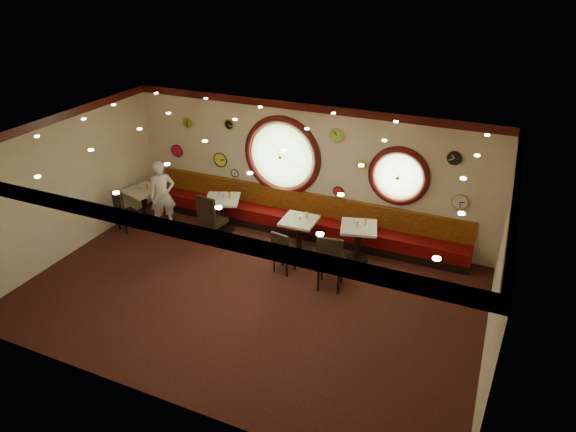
% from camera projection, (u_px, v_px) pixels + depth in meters
% --- Properties ---
extents(floor, '(9.00, 6.00, 0.00)m').
position_uv_depth(floor, '(249.00, 294.00, 10.40)').
color(floor, black).
rests_on(floor, ground).
extents(ceiling, '(9.00, 6.00, 0.02)m').
position_uv_depth(ceiling, '(243.00, 143.00, 8.93)').
color(ceiling, gold).
rests_on(ceiling, wall_back).
extents(wall_back, '(9.00, 0.02, 3.20)m').
position_uv_depth(wall_back, '(306.00, 169.00, 12.11)').
color(wall_back, beige).
rests_on(wall_back, floor).
extents(wall_front, '(9.00, 0.02, 3.20)m').
position_uv_depth(wall_front, '(147.00, 316.00, 7.22)').
color(wall_front, beige).
rests_on(wall_front, floor).
extents(wall_left, '(0.02, 6.00, 3.20)m').
position_uv_depth(wall_left, '(65.00, 185.00, 11.27)').
color(wall_left, beige).
rests_on(wall_left, floor).
extents(wall_right, '(0.02, 6.00, 3.20)m').
position_uv_depth(wall_right, '(500.00, 278.00, 8.06)').
color(wall_right, beige).
rests_on(wall_right, floor).
extents(molding_back, '(9.00, 0.10, 0.18)m').
position_uv_depth(molding_back, '(306.00, 107.00, 11.38)').
color(molding_back, '#390A0A').
rests_on(molding_back, wall_back).
extents(molding_front, '(9.00, 0.10, 0.18)m').
position_uv_depth(molding_front, '(135.00, 220.00, 6.57)').
color(molding_front, '#390A0A').
rests_on(molding_front, wall_back).
extents(molding_left, '(0.10, 6.00, 0.18)m').
position_uv_depth(molding_left, '(52.00, 119.00, 10.56)').
color(molding_left, '#390A0A').
rests_on(molding_left, wall_back).
extents(molding_right, '(0.10, 6.00, 0.18)m').
position_uv_depth(molding_right, '(516.00, 190.00, 7.39)').
color(molding_right, '#390A0A').
rests_on(molding_right, wall_back).
extents(banquette_base, '(8.00, 0.55, 0.20)m').
position_uv_depth(banquette_base, '(300.00, 230.00, 12.57)').
color(banquette_base, black).
rests_on(banquette_base, floor).
extents(banquette_seat, '(8.00, 0.55, 0.30)m').
position_uv_depth(banquette_seat, '(301.00, 221.00, 12.45)').
color(banquette_seat, '#550708').
rests_on(banquette_seat, banquette_base).
extents(banquette_back, '(8.00, 0.10, 0.55)m').
position_uv_depth(banquette_back, '(304.00, 203.00, 12.45)').
color(banquette_back, '#5B1307').
rests_on(banquette_back, wall_back).
extents(porthole_left_glass, '(1.66, 0.02, 1.66)m').
position_uv_depth(porthole_left_glass, '(282.00, 156.00, 12.21)').
color(porthole_left_glass, '#85B16A').
rests_on(porthole_left_glass, wall_back).
extents(porthole_left_frame, '(1.98, 0.18, 1.98)m').
position_uv_depth(porthole_left_frame, '(282.00, 156.00, 12.19)').
color(porthole_left_frame, '#390A0A').
rests_on(porthole_left_frame, wall_back).
extents(porthole_left_ring, '(1.61, 0.03, 1.61)m').
position_uv_depth(porthole_left_ring, '(282.00, 156.00, 12.17)').
color(porthole_left_ring, gold).
rests_on(porthole_left_ring, wall_back).
extents(porthole_right_glass, '(1.10, 0.02, 1.10)m').
position_uv_depth(porthole_right_glass, '(399.00, 176.00, 11.23)').
color(porthole_right_glass, '#85B16A').
rests_on(porthole_right_glass, wall_back).
extents(porthole_right_frame, '(1.38, 0.18, 1.38)m').
position_uv_depth(porthole_right_frame, '(399.00, 176.00, 11.22)').
color(porthole_right_frame, '#390A0A').
rests_on(porthole_right_frame, wall_back).
extents(porthole_right_ring, '(1.09, 0.03, 1.09)m').
position_uv_depth(porthole_right_ring, '(398.00, 177.00, 11.19)').
color(porthole_right_ring, gold).
rests_on(porthole_right_ring, wall_back).
extents(wall_clock_0, '(0.24, 0.03, 0.24)m').
position_uv_depth(wall_clock_0, '(339.00, 191.00, 11.96)').
color(wall_clock_0, red).
rests_on(wall_clock_0, wall_back).
extents(wall_clock_1, '(0.34, 0.03, 0.34)m').
position_uv_depth(wall_clock_1, '(460.00, 202.00, 10.88)').
color(wall_clock_1, white).
rests_on(wall_clock_1, wall_back).
extents(wall_clock_2, '(0.28, 0.03, 0.28)m').
position_uv_depth(wall_clock_2, '(454.00, 158.00, 10.54)').
color(wall_clock_2, black).
rests_on(wall_clock_2, wall_back).
extents(wall_clock_3, '(0.36, 0.03, 0.36)m').
position_uv_depth(wall_clock_3, '(220.00, 160.00, 12.94)').
color(wall_clock_3, yellow).
rests_on(wall_clock_3, wall_back).
extents(wall_clock_4, '(0.22, 0.03, 0.22)m').
position_uv_depth(wall_clock_4, '(361.00, 164.00, 11.44)').
color(wall_clock_4, '#E4CD4C').
rests_on(wall_clock_4, wall_back).
extents(wall_clock_5, '(0.26, 0.03, 0.26)m').
position_uv_depth(wall_clock_5, '(187.00, 123.00, 12.87)').
color(wall_clock_5, '#73AA22').
rests_on(wall_clock_5, wall_back).
extents(wall_clock_6, '(0.24, 0.03, 0.24)m').
position_uv_depth(wall_clock_6, '(229.00, 125.00, 12.40)').
color(wall_clock_6, black).
rests_on(wall_clock_6, wall_back).
extents(wall_clock_7, '(0.30, 0.03, 0.30)m').
position_uv_depth(wall_clock_7, '(337.00, 135.00, 11.38)').
color(wall_clock_7, '#98DC45').
rests_on(wall_clock_7, wall_back).
extents(wall_clock_8, '(0.32, 0.03, 0.32)m').
position_uv_depth(wall_clock_8, '(177.00, 151.00, 13.38)').
color(wall_clock_8, red).
rests_on(wall_clock_8, wall_back).
extents(wall_clock_9, '(0.20, 0.03, 0.20)m').
position_uv_depth(wall_clock_9, '(235.00, 173.00, 12.94)').
color(wall_clock_9, white).
rests_on(wall_clock_9, wall_back).
extents(table_a, '(0.98, 0.98, 0.88)m').
position_uv_depth(table_a, '(144.00, 201.00, 12.98)').
color(table_a, black).
rests_on(table_a, floor).
extents(table_b, '(1.03, 1.03, 0.87)m').
position_uv_depth(table_b, '(223.00, 210.00, 12.52)').
color(table_b, black).
rests_on(table_b, floor).
extents(table_c, '(0.77, 0.77, 0.83)m').
position_uv_depth(table_c, '(299.00, 232.00, 11.63)').
color(table_c, black).
rests_on(table_c, floor).
extents(table_d, '(0.95, 0.95, 0.85)m').
position_uv_depth(table_d, '(358.00, 239.00, 11.31)').
color(table_d, black).
rests_on(table_d, floor).
extents(chair_a, '(0.56, 0.56, 0.65)m').
position_uv_depth(chair_a, '(123.00, 209.00, 12.49)').
color(chair_a, black).
rests_on(chair_a, floor).
extents(chair_b, '(0.59, 0.59, 0.77)m').
position_uv_depth(chair_b, '(210.00, 216.00, 11.90)').
color(chair_b, black).
rests_on(chair_b, floor).
extents(chair_c, '(0.48, 0.48, 0.61)m').
position_uv_depth(chair_c, '(282.00, 250.00, 10.83)').
color(chair_c, black).
rests_on(chair_c, floor).
extents(chair_d, '(0.61, 0.61, 0.78)m').
position_uv_depth(chair_d, '(330.00, 259.00, 10.20)').
color(chair_d, black).
rests_on(chair_d, floor).
extents(condiment_a_salt, '(0.04, 0.04, 0.11)m').
position_uv_depth(condiment_a_salt, '(138.00, 187.00, 12.85)').
color(condiment_a_salt, silver).
rests_on(condiment_a_salt, table_a).
extents(condiment_b_salt, '(0.04, 0.04, 0.11)m').
position_uv_depth(condiment_b_salt, '(219.00, 194.00, 12.45)').
color(condiment_b_salt, silver).
rests_on(condiment_b_salt, table_b).
extents(condiment_c_salt, '(0.03, 0.03, 0.09)m').
position_uv_depth(condiment_c_salt, '(295.00, 215.00, 11.60)').
color(condiment_c_salt, silver).
rests_on(condiment_c_salt, table_c).
extents(condiment_d_salt, '(0.04, 0.04, 0.11)m').
position_uv_depth(condiment_d_salt, '(354.00, 221.00, 11.26)').
color(condiment_d_salt, silver).
rests_on(condiment_d_salt, table_d).
extents(condiment_a_pepper, '(0.03, 0.03, 0.09)m').
position_uv_depth(condiment_a_pepper, '(140.00, 188.00, 12.79)').
color(condiment_a_pepper, silver).
rests_on(condiment_a_pepper, table_a).
extents(condiment_b_pepper, '(0.04, 0.04, 0.11)m').
position_uv_depth(condiment_b_pepper, '(223.00, 196.00, 12.37)').
color(condiment_b_pepper, silver).
rests_on(condiment_b_pepper, table_b).
extents(condiment_c_pepper, '(0.04, 0.04, 0.10)m').
position_uv_depth(condiment_c_pepper, '(300.00, 218.00, 11.45)').
color(condiment_c_pepper, silver).
rests_on(condiment_c_pepper, table_c).
extents(condiment_d_pepper, '(0.04, 0.04, 0.11)m').
position_uv_depth(condiment_d_pepper, '(357.00, 225.00, 11.11)').
color(condiment_d_pepper, silver).
rests_on(condiment_d_pepper, table_d).
extents(condiment_a_bottle, '(0.04, 0.04, 0.14)m').
position_uv_depth(condiment_a_bottle, '(148.00, 187.00, 12.82)').
color(condiment_a_bottle, gold).
rests_on(condiment_a_bottle, table_a).
extents(condiment_b_bottle, '(0.05, 0.05, 0.17)m').
position_uv_depth(condiment_b_bottle, '(229.00, 195.00, 12.34)').
color(condiment_b_bottle, gold).
rests_on(condiment_b_bottle, table_b).
extents(condiment_c_bottle, '(0.05, 0.05, 0.15)m').
position_uv_depth(condiment_c_bottle, '(307.00, 215.00, 11.50)').
color(condiment_c_bottle, gold).
rests_on(condiment_c_bottle, table_c).
extents(condiment_d_bottle, '(0.05, 0.05, 0.17)m').
position_uv_depth(condiment_d_bottle, '(366.00, 221.00, 11.19)').
color(condiment_d_bottle, gold).
rests_on(condiment_d_bottle, table_d).
extents(waiter, '(0.74, 0.74, 1.72)m').
position_uv_depth(waiter, '(162.00, 195.00, 12.56)').
color(waiter, white).
rests_on(waiter, floor).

